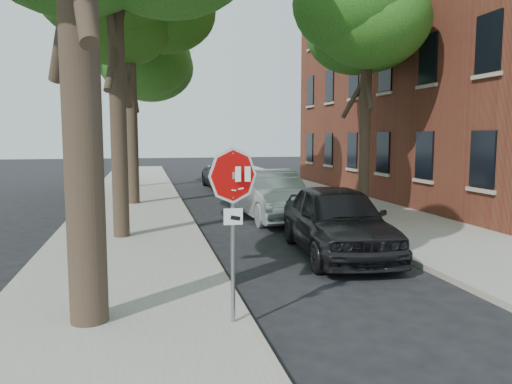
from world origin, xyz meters
The scene contains 13 objects.
ground centered at (0.00, 0.00, 0.00)m, with size 120.00×120.00×0.00m, color black.
sidewalk_left centered at (-2.50, 12.00, 0.06)m, with size 4.00×55.00×0.12m, color gray.
sidewalk_right centered at (6.00, 12.00, 0.06)m, with size 4.00×55.00×0.12m, color gray.
curb_left centered at (-0.45, 12.00, 0.07)m, with size 0.12×55.00×0.13m, color #9E9384.
curb_right centered at (3.95, 12.00, 0.07)m, with size 0.12×55.00×0.13m, color #9E9384.
apartment_building centered at (14.00, 14.00, 7.65)m, with size 12.20×20.20×15.30m.
stop_sign centered at (-0.70, -0.03, 1.95)m, with size 0.76×0.34×2.61m.
tree_mid_b centered at (-2.42, 14.12, 8.00)m, with size 5.88×5.46×10.36m.
tree_far centered at (-2.72, 21.11, 7.21)m, with size 5.29×4.91×9.33m.
tree_right centered at (5.98, 10.11, 7.21)m, with size 5.29×4.91×9.33m.
car_a centered at (2.60, 4.14, 0.86)m, with size 2.02×5.02×1.71m, color black.
car_b centered at (2.31, 9.53, 0.85)m, with size 1.80×5.16×1.70m, color #B2B6BB.
car_d centered at (2.60, 19.81, 0.73)m, with size 2.41×5.23×1.45m, color black.
Camera 1 is at (-1.95, -7.10, 2.89)m, focal length 35.00 mm.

